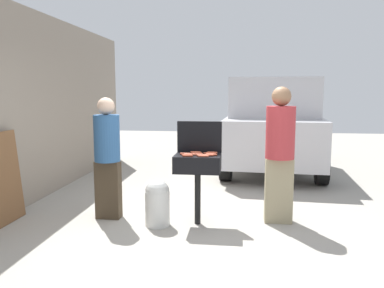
# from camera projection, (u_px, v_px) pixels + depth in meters

# --- Properties ---
(ground_plane) EXTENTS (24.00, 24.00, 0.00)m
(ground_plane) POSITION_uv_depth(u_px,v_px,m) (192.00, 227.00, 5.03)
(ground_plane) COLOR #9E998E
(house_wall_side) EXTENTS (0.24, 8.00, 3.01)m
(house_wall_side) POSITION_uv_depth(u_px,v_px,m) (29.00, 107.00, 6.14)
(house_wall_side) COLOR gray
(house_wall_side) RESTS_ON ground
(bbq_grill) EXTENTS (0.60, 0.44, 0.93)m
(bbq_grill) POSITION_uv_depth(u_px,v_px,m) (198.00, 166.00, 5.04)
(bbq_grill) COLOR black
(bbq_grill) RESTS_ON ground
(grill_lid_open) EXTENTS (0.60, 0.05, 0.42)m
(grill_lid_open) POSITION_uv_depth(u_px,v_px,m) (199.00, 137.00, 5.21)
(grill_lid_open) COLOR black
(grill_lid_open) RESTS_ON bbq_grill
(hot_dog_0) EXTENTS (0.13, 0.03, 0.03)m
(hot_dog_0) POSITION_uv_depth(u_px,v_px,m) (209.00, 154.00, 5.05)
(hot_dog_0) COLOR #B74C33
(hot_dog_0) RESTS_ON bbq_grill
(hot_dog_1) EXTENTS (0.13, 0.04, 0.03)m
(hot_dog_1) POSITION_uv_depth(u_px,v_px,m) (197.00, 153.00, 5.05)
(hot_dog_1) COLOR #B74C33
(hot_dog_1) RESTS_ON bbq_grill
(hot_dog_2) EXTENTS (0.13, 0.04, 0.03)m
(hot_dog_2) POSITION_uv_depth(u_px,v_px,m) (198.00, 155.00, 4.96)
(hot_dog_2) COLOR #C6593D
(hot_dog_2) RESTS_ON bbq_grill
(hot_dog_3) EXTENTS (0.13, 0.04, 0.03)m
(hot_dog_3) POSITION_uv_depth(u_px,v_px,m) (189.00, 154.00, 4.99)
(hot_dog_3) COLOR #C6593D
(hot_dog_3) RESTS_ON bbq_grill
(hot_dog_4) EXTENTS (0.13, 0.03, 0.03)m
(hot_dog_4) POSITION_uv_depth(u_px,v_px,m) (187.00, 155.00, 4.93)
(hot_dog_4) COLOR #AD4228
(hot_dog_4) RESTS_ON bbq_grill
(hot_dog_5) EXTENTS (0.13, 0.03, 0.03)m
(hot_dog_5) POSITION_uv_depth(u_px,v_px,m) (195.00, 152.00, 5.16)
(hot_dog_5) COLOR #B74C33
(hot_dog_5) RESTS_ON bbq_grill
(hot_dog_6) EXTENTS (0.13, 0.04, 0.03)m
(hot_dog_6) POSITION_uv_depth(u_px,v_px,m) (202.00, 156.00, 4.89)
(hot_dog_6) COLOR #B74C33
(hot_dog_6) RESTS_ON bbq_grill
(hot_dog_7) EXTENTS (0.13, 0.03, 0.03)m
(hot_dog_7) POSITION_uv_depth(u_px,v_px,m) (211.00, 153.00, 5.08)
(hot_dog_7) COLOR #AD4228
(hot_dog_7) RESTS_ON bbq_grill
(hot_dog_8) EXTENTS (0.13, 0.03, 0.03)m
(hot_dog_8) POSITION_uv_depth(u_px,v_px,m) (212.00, 153.00, 5.12)
(hot_dog_8) COLOR #C6593D
(hot_dog_8) RESTS_ON bbq_grill
(hot_dog_9) EXTENTS (0.13, 0.03, 0.03)m
(hot_dog_9) POSITION_uv_depth(u_px,v_px,m) (188.00, 156.00, 4.87)
(hot_dog_9) COLOR #AD4228
(hot_dog_9) RESTS_ON bbq_grill
(hot_dog_10) EXTENTS (0.13, 0.04, 0.03)m
(hot_dog_10) POSITION_uv_depth(u_px,v_px,m) (196.00, 153.00, 5.11)
(hot_dog_10) COLOR #B74C33
(hot_dog_10) RESTS_ON bbq_grill
(hot_dog_11) EXTENTS (0.13, 0.04, 0.03)m
(hot_dog_11) POSITION_uv_depth(u_px,v_px,m) (212.00, 155.00, 4.94)
(hot_dog_11) COLOR #AD4228
(hot_dog_11) RESTS_ON bbq_grill
(hot_dog_12) EXTENTS (0.13, 0.03, 0.03)m
(hot_dog_12) POSITION_uv_depth(u_px,v_px,m) (185.00, 154.00, 5.03)
(hot_dog_12) COLOR #AD4228
(hot_dog_12) RESTS_ON bbq_grill
(hot_dog_13) EXTENTS (0.13, 0.03, 0.03)m
(hot_dog_13) POSITION_uv_depth(u_px,v_px,m) (203.00, 156.00, 4.85)
(hot_dog_13) COLOR #C6593D
(hot_dog_13) RESTS_ON bbq_grill
(hot_dog_14) EXTENTS (0.13, 0.04, 0.03)m
(hot_dog_14) POSITION_uv_depth(u_px,v_px,m) (211.00, 154.00, 4.99)
(hot_dog_14) COLOR #C6593D
(hot_dog_14) RESTS_ON bbq_grill
(hot_dog_15) EXTENTS (0.13, 0.03, 0.03)m
(hot_dog_15) POSITION_uv_depth(u_px,v_px,m) (208.00, 155.00, 4.91)
(hot_dog_15) COLOR #AD4228
(hot_dog_15) RESTS_ON bbq_grill
(propane_tank) EXTENTS (0.32, 0.32, 0.62)m
(propane_tank) POSITION_uv_depth(u_px,v_px,m) (157.00, 202.00, 5.04)
(propane_tank) COLOR silver
(propane_tank) RESTS_ON ground
(person_left) EXTENTS (0.35, 0.35, 1.67)m
(person_left) POSITION_uv_depth(u_px,v_px,m) (107.00, 154.00, 5.27)
(person_left) COLOR #3F3323
(person_left) RESTS_ON ground
(person_right) EXTENTS (0.38, 0.38, 1.81)m
(person_right) POSITION_uv_depth(u_px,v_px,m) (280.00, 150.00, 5.09)
(person_right) COLOR gray
(person_right) RESTS_ON ground
(parked_minivan) EXTENTS (2.26, 4.51, 2.02)m
(parked_minivan) POSITION_uv_depth(u_px,v_px,m) (273.00, 123.00, 8.77)
(parked_minivan) COLOR #B7B7BC
(parked_minivan) RESTS_ON ground
(leaning_board) EXTENTS (0.13, 0.90, 1.22)m
(leaning_board) POSITION_uv_depth(u_px,v_px,m) (0.00, 180.00, 5.01)
(leaning_board) COLOR brown
(leaning_board) RESTS_ON ground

